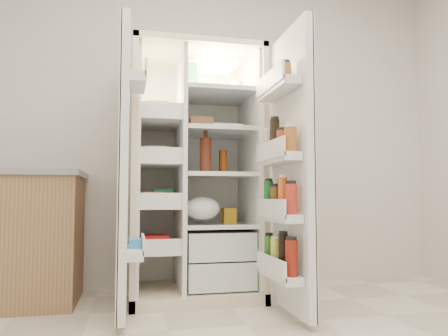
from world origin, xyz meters
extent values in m
cube|color=silver|center=(0.00, 2.00, 1.35)|extent=(4.00, 0.02, 2.70)
cube|color=beige|center=(-0.20, 1.93, 0.90)|extent=(0.92, 0.04, 1.80)
cube|color=beige|center=(-0.64, 1.60, 0.90)|extent=(0.04, 0.70, 1.80)
cube|color=beige|center=(0.24, 1.60, 0.90)|extent=(0.04, 0.70, 1.80)
cube|color=beige|center=(-0.20, 1.60, 1.78)|extent=(0.92, 0.70, 0.04)
cube|color=beige|center=(-0.20, 1.60, 0.04)|extent=(0.92, 0.70, 0.08)
cube|color=white|center=(-0.20, 1.90, 0.92)|extent=(0.84, 0.02, 1.68)
cube|color=white|center=(-0.61, 1.60, 0.92)|extent=(0.02, 0.62, 1.68)
cube|color=white|center=(0.21, 1.60, 0.92)|extent=(0.02, 0.62, 1.68)
cube|color=white|center=(-0.31, 1.60, 0.92)|extent=(0.03, 0.62, 1.68)
cube|color=silver|center=(-0.04, 1.58, 0.18)|extent=(0.47, 0.52, 0.19)
cube|color=silver|center=(-0.04, 1.58, 0.39)|extent=(0.47, 0.52, 0.19)
cube|color=#FFD18C|center=(-0.04, 1.65, 1.72)|extent=(0.30, 0.30, 0.02)
cube|color=white|center=(-0.46, 1.60, 0.35)|extent=(0.28, 0.58, 0.02)
cube|color=white|center=(-0.46, 1.60, 0.65)|extent=(0.28, 0.58, 0.02)
cube|color=white|center=(-0.46, 1.60, 0.95)|extent=(0.28, 0.58, 0.02)
cube|color=white|center=(-0.46, 1.60, 1.25)|extent=(0.28, 0.58, 0.02)
cube|color=silver|center=(-0.04, 1.60, 0.52)|extent=(0.49, 0.58, 0.01)
cube|color=silver|center=(-0.04, 1.60, 0.88)|extent=(0.49, 0.58, 0.01)
cube|color=silver|center=(-0.04, 1.60, 1.20)|extent=(0.49, 0.58, 0.02)
cube|color=silver|center=(-0.04, 1.60, 1.48)|extent=(0.49, 0.58, 0.02)
cube|color=red|center=(-0.46, 1.60, 0.41)|extent=(0.16, 0.20, 0.10)
cube|color=#268C51|center=(-0.46, 1.60, 0.72)|extent=(0.14, 0.18, 0.12)
cube|color=white|center=(-0.46, 1.60, 0.99)|extent=(0.20, 0.22, 0.07)
cube|color=yellow|center=(-0.46, 1.60, 1.33)|extent=(0.15, 0.16, 0.14)
cube|color=purple|center=(-0.46, 1.60, 0.40)|extent=(0.18, 0.20, 0.09)
cube|color=#C76C23|center=(-0.46, 1.60, 0.71)|extent=(0.14, 0.18, 0.10)
cube|color=white|center=(-0.46, 1.60, 1.02)|extent=(0.16, 0.16, 0.12)
sphere|color=orange|center=(-0.17, 1.50, 0.12)|extent=(0.07, 0.07, 0.07)
sphere|color=orange|center=(-0.08, 1.54, 0.12)|extent=(0.07, 0.07, 0.07)
sphere|color=orange|center=(0.02, 1.50, 0.12)|extent=(0.07, 0.07, 0.07)
sphere|color=orange|center=(-0.12, 1.64, 0.12)|extent=(0.07, 0.07, 0.07)
sphere|color=orange|center=(-0.02, 1.62, 0.12)|extent=(0.07, 0.07, 0.07)
sphere|color=orange|center=(0.08, 1.58, 0.12)|extent=(0.07, 0.07, 0.07)
sphere|color=orange|center=(-0.20, 1.58, 0.12)|extent=(0.07, 0.07, 0.07)
sphere|color=orange|center=(0.04, 1.64, 0.12)|extent=(0.07, 0.07, 0.07)
ellipsoid|color=#417025|center=(-0.04, 1.60, 0.40)|extent=(0.26, 0.24, 0.11)
cylinder|color=#4B1D10|center=(-0.14, 1.45, 1.01)|extent=(0.08, 0.08, 0.25)
cylinder|color=#65290B|center=(0.00, 1.53, 0.98)|extent=(0.06, 0.06, 0.18)
cube|color=#28944F|center=(-0.23, 1.59, 1.60)|extent=(0.08, 0.08, 0.22)
cylinder|color=white|center=(0.11, 1.55, 1.53)|extent=(0.10, 0.10, 0.09)
cylinder|color=#AF7A28|center=(0.02, 1.74, 1.53)|extent=(0.07, 0.07, 0.09)
cube|color=white|center=(0.04, 1.57, 1.24)|extent=(0.22, 0.09, 0.06)
cube|color=#9A663D|center=(-0.15, 1.61, 1.26)|extent=(0.17, 0.10, 0.11)
ellipsoid|color=white|center=(-0.16, 1.51, 0.61)|extent=(0.25, 0.23, 0.16)
cube|color=gold|center=(0.07, 1.63, 0.58)|extent=(0.09, 0.11, 0.11)
cube|color=white|center=(-0.70, 1.05, 0.90)|extent=(0.05, 0.40, 1.72)
cube|color=beige|center=(-0.72, 1.05, 0.90)|extent=(0.01, 0.40, 1.72)
cube|color=white|center=(-0.63, 1.05, 0.40)|extent=(0.09, 0.32, 0.06)
cube|color=white|center=(-0.63, 1.05, 1.40)|extent=(0.09, 0.32, 0.06)
cube|color=#338CCC|center=(-0.63, 1.05, 0.43)|extent=(0.07, 0.12, 0.10)
cube|color=white|center=(0.30, 0.96, 0.90)|extent=(0.05, 0.58, 1.72)
cube|color=beige|center=(0.33, 0.96, 0.90)|extent=(0.01, 0.58, 1.72)
cube|color=white|center=(0.22, 0.96, 0.26)|extent=(0.11, 0.50, 0.05)
cube|color=white|center=(0.22, 0.96, 0.60)|extent=(0.11, 0.50, 0.05)
cube|color=white|center=(0.22, 0.96, 0.95)|extent=(0.11, 0.50, 0.05)
cube|color=white|center=(0.22, 0.96, 1.38)|extent=(0.11, 0.50, 0.05)
cylinder|color=maroon|center=(0.22, 0.76, 0.39)|extent=(0.07, 0.07, 0.20)
cylinder|color=black|center=(0.22, 0.89, 0.40)|extent=(0.06, 0.06, 0.22)
cylinder|color=#C1D848|center=(0.22, 1.02, 0.38)|extent=(0.06, 0.06, 0.18)
cylinder|color=#2D6120|center=(0.22, 1.15, 0.38)|extent=(0.06, 0.06, 0.19)
cylinder|color=#AB291C|center=(0.22, 0.76, 0.71)|extent=(0.07, 0.07, 0.17)
cylinder|color=#D85719|center=(0.22, 0.89, 0.73)|extent=(0.06, 0.06, 0.21)
cylinder|color=brown|center=(0.22, 1.02, 0.70)|extent=(0.07, 0.07, 0.16)
cylinder|color=#155F26|center=(0.22, 1.15, 0.72)|extent=(0.06, 0.06, 0.20)
cylinder|color=#985621|center=(0.22, 0.76, 1.04)|extent=(0.07, 0.07, 0.14)
cylinder|color=maroon|center=(0.22, 0.89, 1.04)|extent=(0.07, 0.07, 0.14)
cylinder|color=black|center=(0.22, 1.02, 1.09)|extent=(0.06, 0.06, 0.23)
cylinder|color=beige|center=(0.22, 1.15, 1.06)|extent=(0.06, 0.06, 0.18)
cylinder|color=brown|center=(0.22, 0.84, 1.45)|extent=(0.08, 0.08, 0.10)
cylinder|color=#8B5919|center=(0.22, 1.06, 1.45)|extent=(0.08, 0.08, 0.10)
camera|label=1|loc=(-0.66, -1.47, 0.72)|focal=34.00mm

